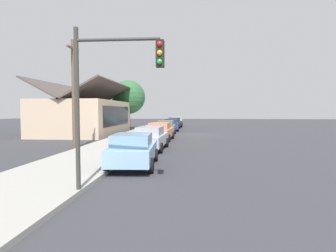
{
  "coord_description": "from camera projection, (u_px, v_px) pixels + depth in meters",
  "views": [
    {
      "loc": [
        -31.56,
        0.05,
        2.64
      ],
      "look_at": [
        -0.66,
        2.61,
        0.97
      ],
      "focal_mm": 30.44,
      "sensor_mm": 36.0,
      "label": 1
    }
  ],
  "objects": [
    {
      "name": "fire_hydrant_red",
      "position": [
        160.0,
        127.0,
        37.93
      ],
      "size": [
        0.22,
        0.22,
        0.71
      ],
      "color": "red",
      "rests_on": "sidewalk_curb"
    },
    {
      "name": "car_silver",
      "position": [
        151.0,
        138.0,
        19.07
      ],
      "size": [
        4.91,
        2.07,
        1.59
      ],
      "rotation": [
        0.0,
        0.0,
        -0.04
      ],
      "color": "silver",
      "rests_on": "ground"
    },
    {
      "name": "car_olive",
      "position": [
        166.0,
        127.0,
        30.99
      ],
      "size": [
        4.44,
        2.01,
        1.59
      ],
      "rotation": [
        0.0,
        0.0,
        0.01
      ],
      "color": "olive",
      "rests_on": "ground"
    },
    {
      "name": "shade_tree",
      "position": [
        128.0,
        97.0,
        40.02
      ],
      "size": [
        4.72,
        4.72,
        6.89
      ],
      "color": "brown",
      "rests_on": "ground"
    },
    {
      "name": "traffic_light_main",
      "position": [
        110.0,
        83.0,
        8.71
      ],
      "size": [
        0.37,
        2.79,
        5.2
      ],
      "color": "#383833",
      "rests_on": "ground"
    },
    {
      "name": "storefront_building",
      "position": [
        86.0,
        116.0,
        32.13
      ],
      "size": [
        13.53,
        7.59,
        5.81
      ],
      "color": "#CCB293",
      "rests_on": "ground"
    },
    {
      "name": "car_charcoal",
      "position": [
        175.0,
        123.0,
        43.36
      ],
      "size": [
        4.62,
        2.22,
        1.59
      ],
      "rotation": [
        0.0,
        0.0,
        -0.05
      ],
      "color": "#2D3035",
      "rests_on": "ground"
    },
    {
      "name": "ground_plane",
      "position": [
        192.0,
        134.0,
        31.55
      ],
      "size": [
        120.0,
        120.0,
        0.0
      ],
      "primitive_type": "plane",
      "color": "#38383D"
    },
    {
      "name": "car_seafoam",
      "position": [
        177.0,
        121.0,
        49.13
      ],
      "size": [
        4.81,
        2.19,
        1.59
      ],
      "rotation": [
        0.0,
        0.0,
        0.03
      ],
      "color": "#9ED1BC",
      "rests_on": "ground"
    },
    {
      "name": "sidewalk_curb",
      "position": [
        142.0,
        133.0,
        32.0
      ],
      "size": [
        60.0,
        4.2,
        0.16
      ],
      "primitive_type": "cube",
      "color": "#A3A099",
      "rests_on": "ground"
    },
    {
      "name": "car_navy",
      "position": [
        171.0,
        125.0,
        37.31
      ],
      "size": [
        4.9,
        2.19,
        1.59
      ],
      "rotation": [
        0.0,
        0.0,
        0.04
      ],
      "color": "navy",
      "rests_on": "ground"
    },
    {
      "name": "car_coral",
      "position": [
        160.0,
        131.0,
        25.21
      ],
      "size": [
        4.68,
        2.25,
        1.59
      ],
      "rotation": [
        0.0,
        0.0,
        -0.05
      ],
      "color": "#EA8C75",
      "rests_on": "ground"
    },
    {
      "name": "utility_pole_wooden",
      "position": [
        74.0,
        92.0,
        19.68
      ],
      "size": [
        1.8,
        0.24,
        7.5
      ],
      "color": "brown",
      "rests_on": "ground"
    },
    {
      "name": "car_skyblue",
      "position": [
        133.0,
        150.0,
        13.3
      ],
      "size": [
        4.74,
        2.3,
        1.59
      ],
      "rotation": [
        0.0,
        0.0,
        0.06
      ],
      "color": "#8CB7E0",
      "rests_on": "ground"
    }
  ]
}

